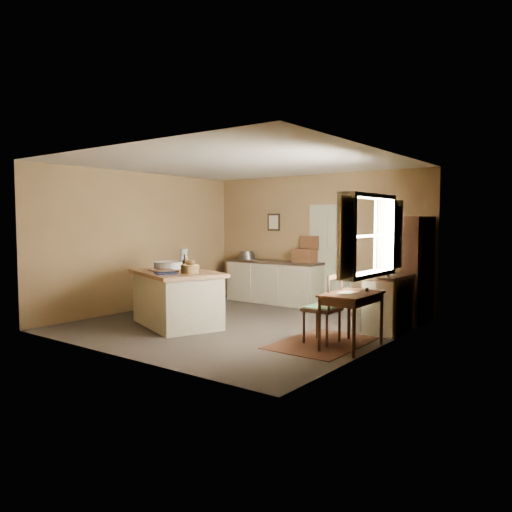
{
  "coord_description": "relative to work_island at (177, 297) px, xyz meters",
  "views": [
    {
      "loc": [
        5.22,
        -6.49,
        1.74
      ],
      "look_at": [
        0.12,
        0.28,
        1.15
      ],
      "focal_mm": 35.0,
      "sensor_mm": 36.0,
      "label": 1
    }
  ],
  "objects": [
    {
      "name": "ground",
      "position": [
        0.8,
        0.69,
        -0.48
      ],
      "size": [
        5.0,
        5.0,
        0.0
      ],
      "primitive_type": "plane",
      "color": "#4D423B",
      "rests_on": "ground"
    },
    {
      "name": "wall_back",
      "position": [
        0.8,
        3.19,
        0.87
      ],
      "size": [
        5.0,
        0.1,
        2.7
      ],
      "primitive_type": "cube",
      "color": "olive",
      "rests_on": "ground"
    },
    {
      "name": "wall_front",
      "position": [
        0.8,
        -1.81,
        0.87
      ],
      "size": [
        5.0,
        0.1,
        2.7
      ],
      "primitive_type": "cube",
      "color": "olive",
      "rests_on": "ground"
    },
    {
      "name": "wall_left",
      "position": [
        -1.7,
        0.69,
        0.87
      ],
      "size": [
        0.1,
        5.0,
        2.7
      ],
      "primitive_type": "cube",
      "color": "olive",
      "rests_on": "ground"
    },
    {
      "name": "wall_right",
      "position": [
        3.3,
        0.69,
        0.87
      ],
      "size": [
        0.1,
        5.0,
        2.7
      ],
      "primitive_type": "cube",
      "color": "olive",
      "rests_on": "ground"
    },
    {
      "name": "ceiling",
      "position": [
        0.8,
        0.69,
        2.22
      ],
      "size": [
        5.0,
        5.0,
        0.0
      ],
      "primitive_type": "plane",
      "color": "silver",
      "rests_on": "wall_back"
    },
    {
      "name": "door",
      "position": [
        1.15,
        3.16,
        0.57
      ],
      "size": [
        0.97,
        0.06,
        2.11
      ],
      "primitive_type": "cube",
      "color": "#AFB496",
      "rests_on": "ground"
    },
    {
      "name": "framed_prints",
      "position": [
        1.0,
        3.17,
        1.24
      ],
      "size": [
        2.82,
        0.02,
        0.38
      ],
      "color": "black",
      "rests_on": "ground"
    },
    {
      "name": "window",
      "position": [
        3.23,
        0.49,
        1.07
      ],
      "size": [
        0.25,
        1.99,
        1.12
      ],
      "color": "beige",
      "rests_on": "ground"
    },
    {
      "name": "work_island",
      "position": [
        0.0,
        0.0,
        0.0
      ],
      "size": [
        1.99,
        1.66,
        1.2
      ],
      "rotation": [
        0.0,
        0.0,
        -0.38
      ],
      "color": "beige",
      "rests_on": "ground"
    },
    {
      "name": "sideboard",
      "position": [
        -0.02,
        2.89,
        -0.0
      ],
      "size": [
        2.19,
        0.62,
        1.18
      ],
      "color": "beige",
      "rests_on": "ground"
    },
    {
      "name": "rug",
      "position": [
        2.55,
        0.38,
        -0.48
      ],
      "size": [
        1.11,
        1.61,
        0.01
      ],
      "primitive_type": "cube",
      "rotation": [
        0.0,
        0.0,
        0.01
      ],
      "color": "#4E2714",
      "rests_on": "ground"
    },
    {
      "name": "writing_desk",
      "position": [
        3.0,
        0.39,
        0.19
      ],
      "size": [
        0.58,
        0.95,
        0.82
      ],
      "color": "#341B0F",
      "rests_on": "ground"
    },
    {
      "name": "desk_chair",
      "position": [
        2.54,
        0.4,
        0.01
      ],
      "size": [
        0.46,
        0.46,
        0.98
      ],
      "primitive_type": null,
      "rotation": [
        0.0,
        0.0,
        0.0
      ],
      "color": "#321B12",
      "rests_on": "ground"
    },
    {
      "name": "right_cabinet",
      "position": [
        3.0,
        1.69,
        -0.02
      ],
      "size": [
        0.53,
        0.95,
        0.99
      ],
      "color": "beige",
      "rests_on": "ground"
    },
    {
      "name": "shelving_unit",
      "position": [
        3.15,
        2.69,
        0.43
      ],
      "size": [
        0.31,
        0.82,
        1.82
      ],
      "color": "#321B12",
      "rests_on": "ground"
    }
  ]
}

